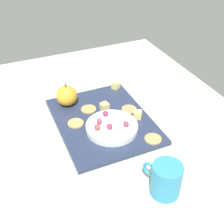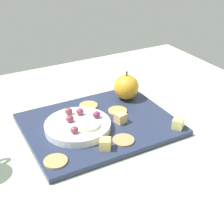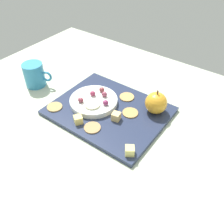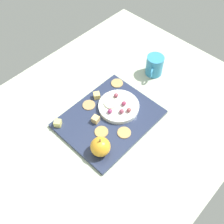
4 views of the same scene
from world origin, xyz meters
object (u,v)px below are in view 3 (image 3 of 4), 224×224
(serving_dish, at_px, (95,100))
(grape_4, at_px, (104,94))
(cheese_cube_2, at_px, (116,116))
(cheese_cube_1, at_px, (78,120))
(grape_3, at_px, (93,94))
(apple_whole, at_px, (156,103))
(cracker_2, at_px, (92,128))
(apple_slice_0, at_px, (92,104))
(grape_2, at_px, (102,90))
(grape_0, at_px, (81,100))
(cracker_3, at_px, (130,113))
(cup, at_px, (34,75))
(cheese_cube_0, at_px, (130,151))
(cracker_1, at_px, (127,97))
(grape_1, at_px, (105,103))
(cracker_0, at_px, (55,107))
(platter, at_px, (109,111))

(serving_dish, relative_size, grape_4, 8.37)
(cheese_cube_2, bearing_deg, cheese_cube_1, -136.59)
(serving_dish, bearing_deg, grape_3, 149.28)
(apple_whole, height_order, cracker_2, apple_whole)
(apple_whole, bearing_deg, serving_dish, -156.60)
(grape_4, relative_size, apple_slice_0, 0.37)
(grape_2, height_order, grape_4, same)
(serving_dish, height_order, grape_2, grape_2)
(serving_dish, relative_size, cracker_2, 3.16)
(cheese_cube_1, distance_m, grape_0, 0.08)
(cracker_3, xyz_separation_m, cup, (-0.38, -0.06, 0.03))
(grape_0, distance_m, grape_3, 0.05)
(cheese_cube_1, xyz_separation_m, apple_slice_0, (-0.00, 0.07, 0.01))
(grape_0, distance_m, cup, 0.23)
(cheese_cube_0, distance_m, grape_0, 0.25)
(cup, bearing_deg, serving_dish, 7.48)
(cheese_cube_0, height_order, grape_2, grape_2)
(cracker_1, xyz_separation_m, grape_3, (-0.08, -0.08, 0.02))
(cracker_3, height_order, grape_2, grape_2)
(grape_2, distance_m, cup, 0.26)
(grape_1, bearing_deg, grape_4, 129.85)
(apple_whole, bearing_deg, cheese_cube_1, -131.42)
(cracker_0, height_order, grape_3, grape_3)
(serving_dish, bearing_deg, cracker_1, 50.93)
(cheese_cube_0, xyz_separation_m, grape_4, (-0.19, 0.14, 0.01))
(cracker_2, bearing_deg, grape_1, 103.27)
(cracker_1, relative_size, grape_1, 2.65)
(cracker_1, relative_size, cup, 0.49)
(cracker_1, relative_size, cracker_3, 1.00)
(grape_4, xyz_separation_m, cup, (-0.27, -0.06, 0.00))
(platter, relative_size, grape_0, 19.01)
(cracker_3, bearing_deg, cup, -171.27)
(cracker_0, bearing_deg, cheese_cube_2, 20.26)
(serving_dish, xyz_separation_m, cracker_2, (0.07, -0.10, -0.01))
(cheese_cube_1, distance_m, grape_2, 0.15)
(grape_1, bearing_deg, cracker_0, -147.61)
(grape_4, bearing_deg, cheese_cube_2, -31.51)
(cheese_cube_1, distance_m, cracker_1, 0.20)
(apple_slice_0, bearing_deg, cup, -179.59)
(cracker_1, distance_m, grape_1, 0.10)
(apple_slice_0, distance_m, cup, 0.27)
(cracker_3, bearing_deg, grape_1, -156.27)
(platter, height_order, cheese_cube_0, cheese_cube_0)
(cracker_3, distance_m, grape_0, 0.16)
(cheese_cube_0, bearing_deg, apple_whole, 98.74)
(apple_whole, height_order, grape_3, apple_whole)
(cracker_3, height_order, cup, cup)
(apple_whole, relative_size, cheese_cube_0, 2.85)
(cheese_cube_1, distance_m, cheese_cube_2, 0.11)
(grape_4, relative_size, cup, 0.19)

